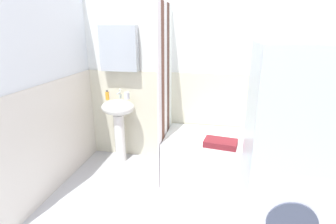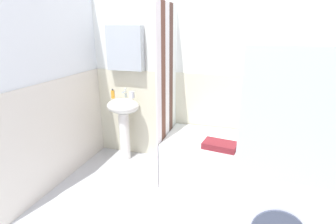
% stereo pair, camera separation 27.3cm
% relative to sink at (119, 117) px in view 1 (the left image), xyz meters
% --- Properties ---
extents(wall_back_tiled, '(3.60, 0.18, 2.40)m').
position_rel_sink_xyz_m(wall_back_tiled, '(1.00, 0.23, 0.51)').
color(wall_back_tiled, white).
rests_on(wall_back_tiled, ground_plane).
extents(wall_left_tiled, '(0.07, 1.81, 2.40)m').
position_rel_sink_xyz_m(wall_left_tiled, '(-0.50, -0.69, 0.49)').
color(wall_left_tiled, white).
rests_on(wall_left_tiled, ground_plane).
extents(sink, '(0.44, 0.34, 0.86)m').
position_rel_sink_xyz_m(sink, '(0.00, 0.00, 0.00)').
color(sink, white).
rests_on(sink, ground_plane).
extents(faucet, '(0.03, 0.12, 0.12)m').
position_rel_sink_xyz_m(faucet, '(0.00, 0.08, 0.29)').
color(faucet, silver).
rests_on(faucet, sink).
extents(soap_dispenser, '(0.05, 0.05, 0.13)m').
position_rel_sink_xyz_m(soap_dispenser, '(-0.13, -0.01, 0.28)').
color(soap_dispenser, orange).
rests_on(soap_dispenser, sink).
extents(toothbrush_cup, '(0.07, 0.07, 0.09)m').
position_rel_sink_xyz_m(toothbrush_cup, '(0.10, 0.08, 0.27)').
color(toothbrush_cup, silver).
rests_on(toothbrush_cup, sink).
extents(bathtub, '(1.42, 0.73, 0.52)m').
position_rel_sink_xyz_m(bathtub, '(1.38, -0.18, -0.37)').
color(bathtub, white).
rests_on(bathtub, ground_plane).
extents(shower_curtain, '(0.01, 0.73, 2.00)m').
position_rel_sink_xyz_m(shower_curtain, '(0.66, -0.18, 0.37)').
color(shower_curtain, white).
rests_on(shower_curtain, ground_plane).
extents(conditioner_bottle, '(0.07, 0.07, 0.16)m').
position_rel_sink_xyz_m(conditioner_bottle, '(2.00, 0.10, -0.03)').
color(conditioner_bottle, white).
rests_on(conditioner_bottle, bathtub).
extents(body_wash_bottle, '(0.06, 0.06, 0.18)m').
position_rel_sink_xyz_m(body_wash_bottle, '(1.87, 0.14, -0.02)').
color(body_wash_bottle, '#BE5063').
rests_on(body_wash_bottle, bathtub).
extents(lotion_bottle, '(0.05, 0.05, 0.24)m').
position_rel_sink_xyz_m(lotion_bottle, '(1.79, 0.10, 0.01)').
color(lotion_bottle, '#28579C').
rests_on(lotion_bottle, bathtub).
extents(towel_folded, '(0.37, 0.26, 0.07)m').
position_rel_sink_xyz_m(towel_folded, '(1.31, -0.41, -0.07)').
color(towel_folded, maroon).
rests_on(towel_folded, bathtub).
extents(washer_dryer_stack, '(0.61, 0.59, 1.65)m').
position_rel_sink_xyz_m(washer_dryer_stack, '(1.80, -1.13, 0.19)').
color(washer_dryer_stack, white).
rests_on(washer_dryer_stack, ground_plane).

